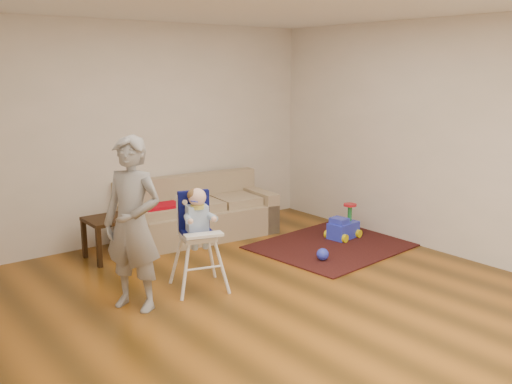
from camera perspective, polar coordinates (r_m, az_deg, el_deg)
ground at (r=5.38m, az=2.68°, el=-11.20°), size 5.50×5.50×0.00m
room_envelope at (r=5.34m, az=-0.84°, el=9.44°), size 5.04×5.52×2.72m
sofa at (r=7.32m, az=-5.89°, el=-1.64°), size 2.07×1.02×0.77m
side_table at (r=6.73m, az=-14.48°, el=-4.51°), size 0.48×0.48×0.48m
area_rug at (r=7.16m, az=8.12°, el=-5.16°), size 2.08×1.64×0.02m
ride_on_toy at (r=7.34m, az=8.75°, el=-2.94°), size 0.42×0.33×0.43m
toy_ball at (r=6.51m, az=6.68°, el=-6.21°), size 0.14×0.14×0.14m
high_chair at (r=5.61m, az=-5.82°, el=-4.87°), size 0.59×0.59×1.03m
adult at (r=5.18m, az=-12.23°, el=-3.16°), size 0.61×0.69×1.57m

